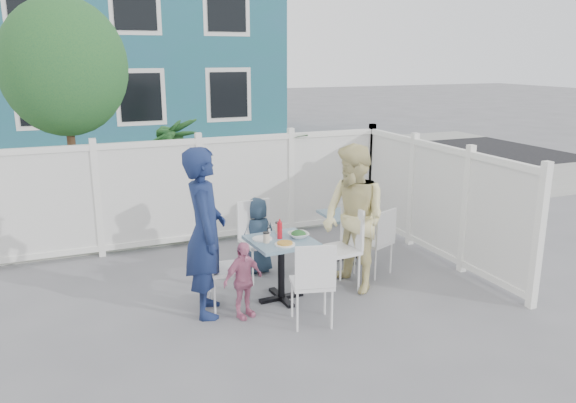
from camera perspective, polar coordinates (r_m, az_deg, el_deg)
name	(u,v)px	position (r m, az deg, el deg)	size (l,w,h in m)	color
ground	(245,308)	(6.46, -4.36, -10.77)	(80.00, 80.00, 0.00)	slate
near_sidewalk	(177,219)	(9.92, -11.18, -1.80)	(24.00, 2.60, 0.01)	gray
street	(145,178)	(13.47, -14.31, 2.36)	(24.00, 5.00, 0.01)	black
far_sidewalk	(129,156)	(16.49, -15.89, 4.47)	(24.00, 1.60, 0.01)	gray
building	(92,47)	(19.60, -19.25, 14.57)	(11.00, 6.00, 6.00)	#20636A
fence_back	(200,193)	(8.41, -8.89, 0.85)	(5.86, 0.08, 1.60)	white
fence_right	(437,203)	(8.03, 14.91, -0.14)	(0.08, 3.66, 1.60)	white
tree	(64,68)	(8.86, -21.80, 12.51)	(1.80, 1.62, 3.59)	#382316
utility_cabinet	(41,194)	(9.81, -23.78, 0.74)	(0.67, 0.48, 1.24)	gold
potted_shrub_a	(174,176)	(9.00, -11.55, 2.53)	(1.03, 1.03, 1.85)	#184A26
potted_shrub_b	(272,177)	(9.36, -1.60, 2.50)	(1.43, 1.24, 1.59)	#184A26
main_table	(281,253)	(6.45, -0.70, -5.28)	(0.74, 0.74, 0.73)	#436F84
spare_table	(346,224)	(7.77, 5.94, -2.26)	(0.64, 0.64, 0.67)	#436F84
chair_left	(219,262)	(6.27, -6.97, -6.11)	(0.46, 0.48, 0.96)	white
chair_right	(343,242)	(6.81, 5.66, -4.08)	(0.49, 0.50, 1.01)	white
chair_back	(258,233)	(7.15, -3.11, -3.25)	(0.48, 0.47, 0.98)	white
chair_near	(313,278)	(5.83, 2.59, -7.79)	(0.51, 0.50, 0.93)	white
chair_spare	(379,237)	(7.27, 9.20, -3.59)	(0.52, 0.52, 0.89)	white
man	(205,233)	(6.08, -8.41, -3.14)	(0.68, 0.44, 1.85)	#16224C
woman	(354,219)	(6.70, 6.69, -1.76)	(0.86, 0.67, 1.77)	gold
boy	(258,235)	(7.29, -3.11, -3.46)	(0.49, 0.32, 1.00)	#213448
toddler	(243,280)	(6.10, -4.59, -7.96)	(0.50, 0.21, 0.85)	pink
plate_main	(285,244)	(6.22, -0.32, -4.37)	(0.23, 0.23, 0.01)	white
plate_side	(262,239)	(6.40, -2.63, -3.80)	(0.23, 0.23, 0.02)	white
salad_bowl	(298,235)	(6.46, 1.07, -3.43)	(0.23, 0.23, 0.06)	white
coffee_cup_a	(266,238)	(6.29, -2.22, -3.71)	(0.07, 0.07, 0.11)	beige
coffee_cup_b	(279,228)	(6.62, -0.95, -2.70)	(0.08, 0.08, 0.12)	beige
ketchup_bottle	(280,230)	(6.41, -0.85, -2.96)	(0.06, 0.06, 0.19)	red
salt_shaker	(269,231)	(6.59, -1.91, -3.05)	(0.03, 0.03, 0.06)	white
pepper_shaker	(269,231)	(6.60, -1.99, -2.97)	(0.03, 0.03, 0.07)	black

